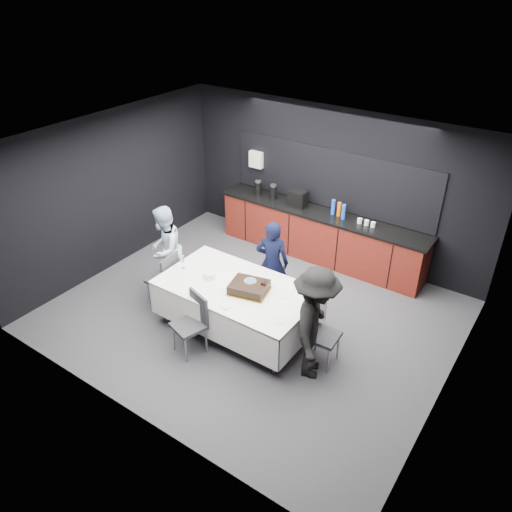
{
  "coord_description": "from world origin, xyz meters",
  "views": [
    {
      "loc": [
        3.68,
        -5.22,
        4.94
      ],
      "look_at": [
        0.0,
        0.1,
        1.05
      ],
      "focal_mm": 35.0,
      "sensor_mm": 36.0,
      "label": 1
    }
  ],
  "objects": [
    {
      "name": "plate_stack",
      "position": [
        -0.47,
        -0.45,
        0.83
      ],
      "size": [
        0.19,
        0.19,
        0.1
      ],
      "primitive_type": "cylinder",
      "color": "white",
      "rests_on": "party_table"
    },
    {
      "name": "party_table",
      "position": [
        0.0,
        -0.4,
        0.64
      ],
      "size": [
        2.32,
        1.32,
        0.78
      ],
      "color": "#99999E",
      "rests_on": "ground"
    },
    {
      "name": "ground",
      "position": [
        0.0,
        0.0,
        0.0
      ],
      "size": [
        6.0,
        6.0,
        0.0
      ],
      "primitive_type": "plane",
      "color": "#3F3F44",
      "rests_on": "ground"
    },
    {
      "name": "chair_near",
      "position": [
        -0.23,
        -1.13,
        0.53
      ],
      "size": [
        0.52,
        0.52,
        0.92
      ],
      "color": "#2C2C31",
      "rests_on": "ground"
    },
    {
      "name": "person_left",
      "position": [
        -1.65,
        -0.18,
        0.76
      ],
      "size": [
        0.81,
        0.9,
        1.51
      ],
      "primitive_type": "imported",
      "rotation": [
        0.0,
        0.0,
        -1.18
      ],
      "color": "silver",
      "rests_on": "ground"
    },
    {
      "name": "loose_plate_right_a",
      "position": [
        0.72,
        -0.19,
        0.78
      ],
      "size": [
        0.21,
        0.21,
        0.01
      ],
      "primitive_type": "cylinder",
      "color": "white",
      "rests_on": "party_table"
    },
    {
      "name": "chair_left",
      "position": [
        -1.33,
        -0.53,
        0.53
      ],
      "size": [
        0.46,
        0.46,
        0.92
      ],
      "color": "#2C2C31",
      "rests_on": "ground"
    },
    {
      "name": "champagne_flute",
      "position": [
        -0.98,
        -0.48,
        0.94
      ],
      "size": [
        0.06,
        0.06,
        0.22
      ],
      "color": "white",
      "rests_on": "party_table"
    },
    {
      "name": "fork_pile",
      "position": [
        0.17,
        -0.9,
        0.79
      ],
      "size": [
        0.17,
        0.13,
        0.02
      ],
      "primitive_type": "cube",
      "rotation": [
        0.0,
        0.0,
        -0.28
      ],
      "color": "white",
      "rests_on": "party_table"
    },
    {
      "name": "person_right",
      "position": [
        1.4,
        -0.58,
        0.83
      ],
      "size": [
        0.97,
        1.22,
        1.66
      ],
      "primitive_type": "imported",
      "rotation": [
        0.0,
        0.0,
        1.94
      ],
      "color": "black",
      "rests_on": "ground"
    },
    {
      "name": "loose_plate_near",
      "position": [
        -0.26,
        -0.64,
        0.78
      ],
      "size": [
        0.21,
        0.21,
        0.01
      ],
      "primitive_type": "cylinder",
      "color": "white",
      "rests_on": "party_table"
    },
    {
      "name": "chair_right",
      "position": [
        1.34,
        -0.32,
        0.53
      ],
      "size": [
        0.44,
        0.44,
        0.92
      ],
      "color": "#2C2C31",
      "rests_on": "ground"
    },
    {
      "name": "loose_plate_right_b",
      "position": [
        0.92,
        -0.72,
        0.78
      ],
      "size": [
        0.22,
        0.22,
        0.01
      ],
      "primitive_type": "cylinder",
      "color": "white",
      "rests_on": "party_table"
    },
    {
      "name": "cake_assembly",
      "position": [
        0.23,
        -0.4,
        0.85
      ],
      "size": [
        0.66,
        0.58,
        0.18
      ],
      "color": "#E9BB44",
      "rests_on": "party_table"
    },
    {
      "name": "room_shell",
      "position": [
        0.0,
        0.0,
        1.86
      ],
      "size": [
        6.04,
        5.04,
        2.82
      ],
      "color": "white",
      "rests_on": "ground"
    },
    {
      "name": "loose_plate_far",
      "position": [
        -0.0,
        -0.04,
        0.78
      ],
      "size": [
        0.2,
        0.2,
        0.01
      ],
      "primitive_type": "cylinder",
      "color": "white",
      "rests_on": "party_table"
    },
    {
      "name": "kitchenette",
      "position": [
        -0.02,
        2.22,
        0.54
      ],
      "size": [
        4.1,
        0.64,
        2.05
      ],
      "color": "#57140D",
      "rests_on": "ground"
    },
    {
      "name": "person_center",
      "position": [
        0.04,
        0.5,
        0.74
      ],
      "size": [
        0.63,
        0.52,
        1.47
      ],
      "primitive_type": "imported",
      "rotation": [
        0.0,
        0.0,
        3.51
      ],
      "color": "black",
      "rests_on": "ground"
    }
  ]
}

